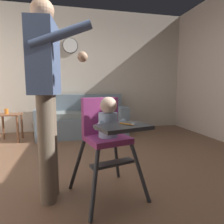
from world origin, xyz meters
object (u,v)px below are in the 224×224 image
Objects in this scene: adult_standing at (47,91)px; side_table at (10,121)px; high_chair at (107,128)px; couch at (83,119)px; wall_clock at (70,46)px; sippy_cup at (6,111)px.

adult_standing is 3.33× the size of side_table.
high_chair is 2.66m from side_table.
side_table is (-0.91, 2.16, -0.60)m from adult_standing.
wall_clock is at bearing -155.51° from couch.
wall_clock is at bearing 91.72° from adult_standing.
high_chair reaches higher than side_table.
adult_standing is at bearing -67.18° from side_table.
adult_standing is 5.05× the size of wall_clock.
side_table is 1.52× the size of wall_clock.
side_table is 5.20× the size of sippy_cup.
wall_clock reaches higher than high_chair.
couch reaches higher than side_table.
wall_clock is (-0.22, 0.48, 1.62)m from couch.
sippy_cup reaches higher than side_table.
high_chair is 0.62m from adult_standing.
adult_standing reaches higher than couch.
adult_standing is 3.04m from wall_clock.
couch is 1.46m from sippy_cup.
high_chair is 9.37× the size of sippy_cup.
high_chair is at bearing -57.32° from side_table.
high_chair is 2.67m from sippy_cup.
high_chair is 1.80× the size of side_table.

